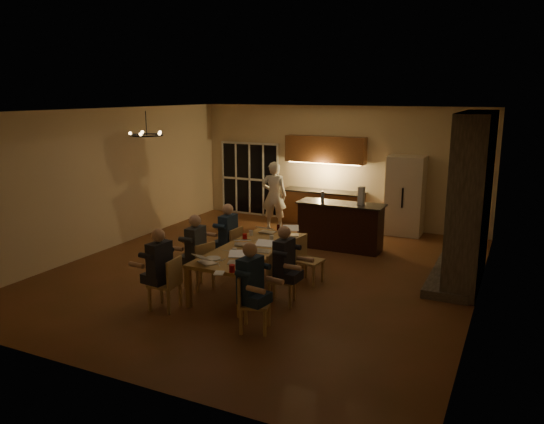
{
  "coord_description": "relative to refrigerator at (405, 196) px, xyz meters",
  "views": [
    {
      "loc": [
        4.53,
        -9.11,
        3.53
      ],
      "look_at": [
        0.02,
        0.3,
        1.18
      ],
      "focal_mm": 35.0,
      "sensor_mm": 36.0,
      "label": 1
    }
  ],
  "objects": [
    {
      "name": "kitchenette",
      "position": [
        -2.2,
        0.05,
        0.2
      ],
      "size": [
        2.24,
        0.68,
        2.4
      ],
      "primitive_type": null,
      "color": "brown",
      "rests_on": "ground"
    },
    {
      "name": "bar_blender",
      "position": [
        -0.59,
        -1.92,
        0.28
      ],
      "size": [
        0.14,
        0.14,
        0.4
      ],
      "primitive_type": "cube",
      "rotation": [
        0.0,
        0.0,
        -0.15
      ],
      "color": "silver",
      "rests_on": "bar_island"
    },
    {
      "name": "person_right_mid",
      "position": [
        -0.85,
        -5.52,
        -0.31
      ],
      "size": [
        0.63,
        0.63,
        1.38
      ],
      "primitive_type": null,
      "rotation": [
        0.0,
        0.0,
        1.52
      ],
      "color": "#23252E",
      "rests_on": "ground"
    },
    {
      "name": "back_wall",
      "position": [
        -1.9,
        0.37,
        0.6
      ],
      "size": [
        8.0,
        0.04,
        3.2
      ],
      "primitive_type": "cube",
      "color": "beige",
      "rests_on": "ground"
    },
    {
      "name": "redcup_mid",
      "position": [
        -2.11,
        -4.58,
        -0.19
      ],
      "size": [
        0.09,
        0.09,
        0.12
      ],
      "primitive_type": "cylinder",
      "color": "#AC0B0D",
      "rests_on": "dining_table"
    },
    {
      "name": "laptop_f",
      "position": [
        -1.44,
        -3.89,
        -0.14
      ],
      "size": [
        0.41,
        0.39,
        0.23
      ],
      "primitive_type": null,
      "rotation": [
        0.0,
        0.0,
        0.43
      ],
      "color": "silver",
      "rests_on": "dining_table"
    },
    {
      "name": "dining_table",
      "position": [
        -1.75,
        -5.01,
        -0.62
      ],
      "size": [
        1.1,
        2.74,
        0.75
      ],
      "primitive_type": "cube",
      "color": "#A98843",
      "rests_on": "ground"
    },
    {
      "name": "fireplace",
      "position": [
        1.8,
        -2.95,
        0.6
      ],
      "size": [
        0.58,
        2.5,
        3.2
      ],
      "primitive_type": "cube",
      "color": "#65594F",
      "rests_on": "ground"
    },
    {
      "name": "chair_right_far",
      "position": [
        -0.85,
        -4.36,
        -0.55
      ],
      "size": [
        0.49,
        0.49,
        0.89
      ],
      "primitive_type": null,
      "rotation": [
        0.0,
        0.0,
        1.45
      ],
      "color": "tan",
      "rests_on": "ground"
    },
    {
      "name": "laptop_e",
      "position": [
        -1.96,
        -3.91,
        -0.14
      ],
      "size": [
        0.32,
        0.28,
        0.23
      ],
      "primitive_type": null,
      "rotation": [
        0.0,
        0.0,
        3.14
      ],
      "color": "silver",
      "rests_on": "dining_table"
    },
    {
      "name": "floor",
      "position": [
        -1.9,
        -4.15,
        -1.0
      ],
      "size": [
        9.0,
        9.0,
        0.0
      ],
      "primitive_type": "plane",
      "color": "brown",
      "rests_on": "ground"
    },
    {
      "name": "redcup_near",
      "position": [
        -1.39,
        -6.33,
        -0.19
      ],
      "size": [
        0.09,
        0.09,
        0.12
      ],
      "primitive_type": "cylinder",
      "color": "#AC0B0D",
      "rests_on": "dining_table"
    },
    {
      "name": "person_left_mid",
      "position": [
        -2.65,
        -5.48,
        -0.31
      ],
      "size": [
        0.63,
        0.63,
        1.38
      ],
      "primitive_type": null,
      "rotation": [
        0.0,
        0.0,
        -1.52
      ],
      "color": "#383D43",
      "rests_on": "ground"
    },
    {
      "name": "notepad",
      "position": [
        -1.55,
        -6.48,
        -0.24
      ],
      "size": [
        0.21,
        0.25,
        0.01
      ],
      "primitive_type": "cube",
      "rotation": [
        0.0,
        0.0,
        0.35
      ],
      "color": "white",
      "rests_on": "dining_table"
    },
    {
      "name": "refrigerator",
      "position": [
        0.0,
        0.0,
        0.0
      ],
      "size": [
        0.9,
        0.68,
        2.0
      ],
      "primitive_type": "cube",
      "color": "beige",
      "rests_on": "ground"
    },
    {
      "name": "person_left_near",
      "position": [
        -2.62,
        -6.57,
        -0.31
      ],
      "size": [
        0.67,
        0.67,
        1.38
      ],
      "primitive_type": null,
      "rotation": [
        0.0,
        0.0,
        -1.69
      ],
      "color": "#23252E",
      "rests_on": "ground"
    },
    {
      "name": "bar_island",
      "position": [
        -1.05,
        -1.96,
        -0.46
      ],
      "size": [
        1.98,
        0.68,
        1.08
      ],
      "primitive_type": "cube",
      "rotation": [
        0.0,
        0.0,
        0.0
      ],
      "color": "black",
      "rests_on": "ground"
    },
    {
      "name": "chair_right_mid",
      "position": [
        -0.9,
        -5.5,
        -0.55
      ],
      "size": [
        0.52,
        0.52,
        0.89
      ],
      "primitive_type": null,
      "rotation": [
        0.0,
        0.0,
        1.78
      ],
      "color": "tan",
      "rests_on": "ground"
    },
    {
      "name": "standing_person",
      "position": [
        -3.21,
        -0.95,
        -0.1
      ],
      "size": [
        0.74,
        0.59,
        1.79
      ],
      "primitive_type": "imported",
      "rotation": [
        0.0,
        0.0,
        3.41
      ],
      "color": "silver",
      "rests_on": "ground"
    },
    {
      "name": "plate_near",
      "position": [
        -1.35,
        -5.6,
        -0.24
      ],
      "size": [
        0.25,
        0.25,
        0.02
      ],
      "primitive_type": "cylinder",
      "color": "white",
      "rests_on": "dining_table"
    },
    {
      "name": "can_cola",
      "position": [
        -1.84,
        -3.63,
        -0.19
      ],
      "size": [
        0.06,
        0.06,
        0.12
      ],
      "primitive_type": "cylinder",
      "color": "#3F0F0C",
      "rests_on": "dining_table"
    },
    {
      "name": "can_silver",
      "position": [
        -1.73,
        -5.64,
        -0.19
      ],
      "size": [
        0.07,
        0.07,
        0.12
      ],
      "primitive_type": "cylinder",
      "color": "#B2B2B7",
      "rests_on": "dining_table"
    },
    {
      "name": "laptop_b",
      "position": [
        -1.54,
        -5.88,
        -0.14
      ],
      "size": [
        0.4,
        0.38,
        0.23
      ],
      "primitive_type": null,
      "rotation": [
        0.0,
        0.0,
        0.38
      ],
      "color": "silver",
      "rests_on": "dining_table"
    },
    {
      "name": "right_wall",
      "position": [
        2.12,
        -4.15,
        0.6
      ],
      "size": [
        0.04,
        9.0,
        3.2
      ],
      "primitive_type": "cube",
      "color": "beige",
      "rests_on": "ground"
    },
    {
      "name": "french_doors",
      "position": [
        -4.6,
        0.32,
        0.05
      ],
      "size": [
        1.86,
        0.08,
        2.1
      ],
      "primitive_type": "cube",
      "color": "black",
      "rests_on": "ground"
    },
    {
      "name": "left_wall",
      "position": [
        -5.92,
        -4.15,
        0.6
      ],
      "size": [
        0.04,
        9.0,
        3.2
      ],
      "primitive_type": "cube",
      "color": "beige",
      "rests_on": "ground"
    },
    {
      "name": "laptop_c",
      "position": [
        -1.98,
        -4.9,
        -0.14
      ],
      "size": [
        0.41,
        0.39,
        0.23
      ],
      "primitive_type": null,
      "rotation": [
        0.0,
        0.0,
        3.58
      ],
      "color": "silver",
      "rests_on": "dining_table"
    },
    {
      "name": "mug_back",
      "position": [
        -2.16,
        -4.24,
        -0.2
      ],
      "size": [
        0.08,
        0.08,
        0.1
      ],
      "primitive_type": "cylinder",
      "color": "white",
      "rests_on": "dining_table"
    },
    {
      "name": "plate_left",
      "position": [
        -2.03,
        -5.88,
        -0.24
      ],
      "size": [
        0.27,
        0.27,
        0.02
      ],
      "primitive_type": "cylinder",
      "color": "white",
      "rests_on": "dining_table"
    },
    {
      "name": "mug_mid",
      "position": [
        -1.62,
        -4.41,
        -0.2
      ],
      "size": [
        0.08,
        0.08,
        0.1
      ],
      "primitive_type": "cylinder",
      "color": "white",
      "rests_on": "dining_table"
    },
    {
      "name": "person_right_near",
      "position": [
        -0.9,
        -6.64,
        -0.31
      ],
      "size": [
        0.69,
        0.69,
        1.38
      ],
      "primitive_type": null,
      "rotation": [
        0.0,
        0.0,
        1.41
      ],
      "color": "#1B2C44",
      "rests_on": "ground"
    },
    {
      "name": "chair_left_near",
      "position": [
        -2.56,
        -6.55,
        -0.55
      ],
      "size": [
        0.47,
        0.47,
        0.89
      ],
      "primitive_type": null,
      "rotation": [
        0.0,
        0.0,
        -1.49
      ],
      "color": "tan",
      "rests_on": "ground"
    },
    {
      "name": "laptop_d",
      "position": [
        -1.46,
        -5.11,
        -0.14
      ],
      "size": [
        0.35,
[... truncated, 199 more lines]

